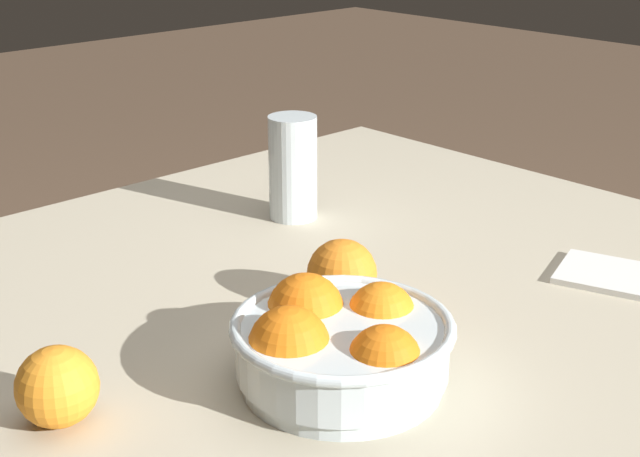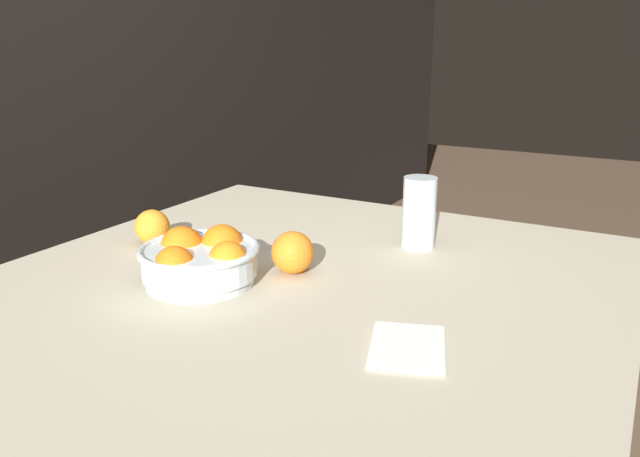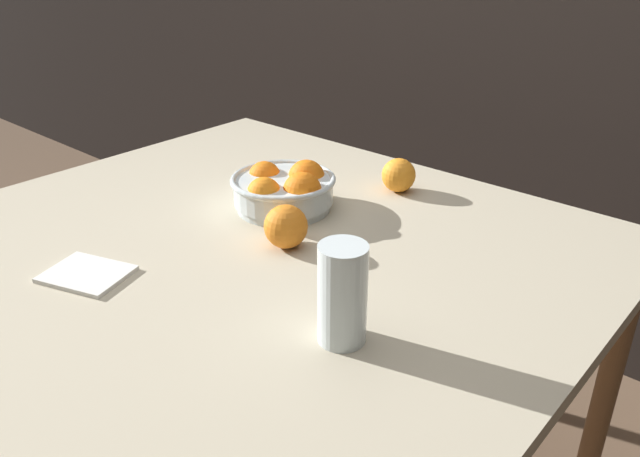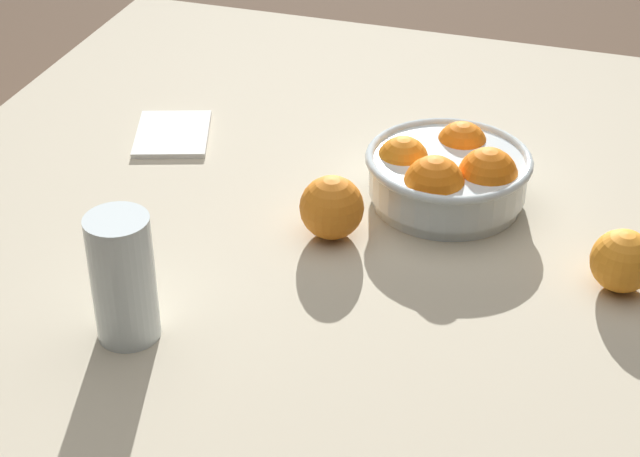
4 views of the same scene
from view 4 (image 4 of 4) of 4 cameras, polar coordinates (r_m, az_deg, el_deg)
name	(u,v)px [view 4 (image 4 of 4)]	position (r m, az deg, el deg)	size (l,w,h in m)	color
dining_table	(321,246)	(1.49, 0.06, -0.92)	(1.27, 1.16, 0.75)	#B7AD93
fruit_bowl	(448,174)	(1.45, 6.84, 2.90)	(0.23, 0.23, 0.10)	silver
juice_glass	(124,282)	(1.21, -10.43, -2.84)	(0.07, 0.07, 0.16)	#F4A314
orange_loose_near_bowl	(332,207)	(1.37, 0.63, 1.13)	(0.08, 0.08, 0.08)	orange
orange_loose_front	(623,261)	(1.33, 15.83, -1.67)	(0.08, 0.08, 0.08)	orange
napkin	(172,134)	(1.64, -7.87, 5.02)	(0.14, 0.11, 0.01)	white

